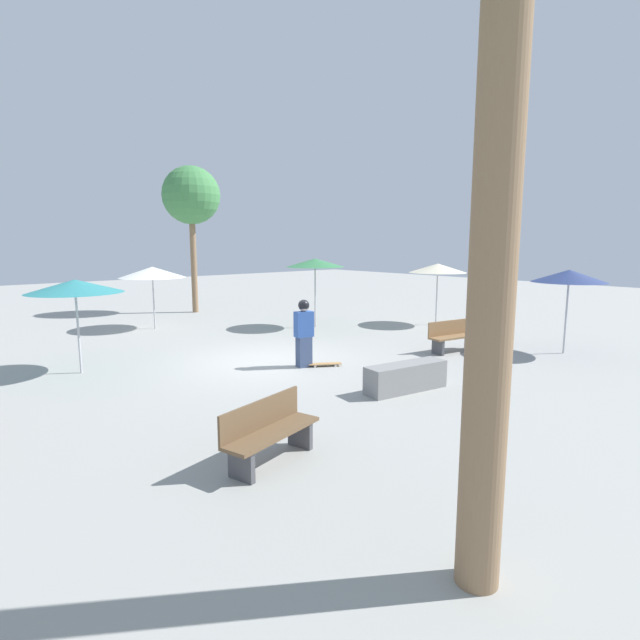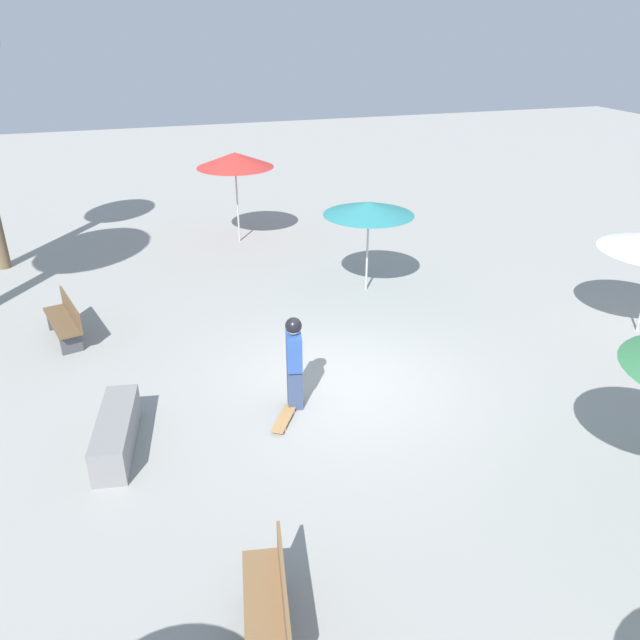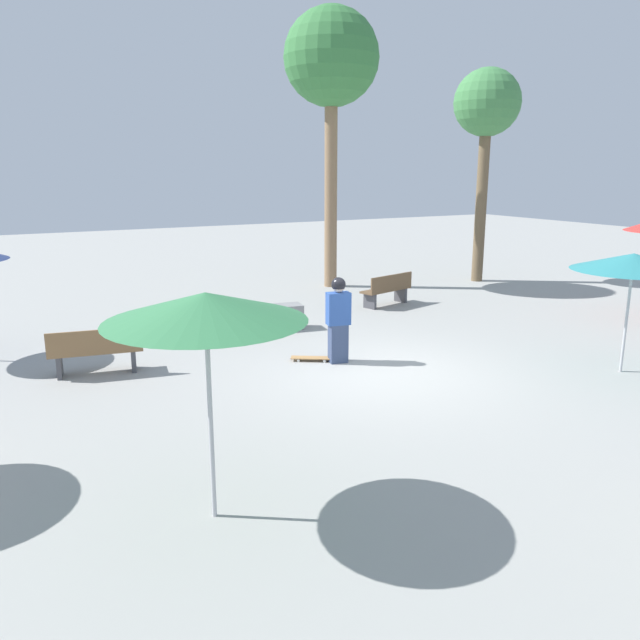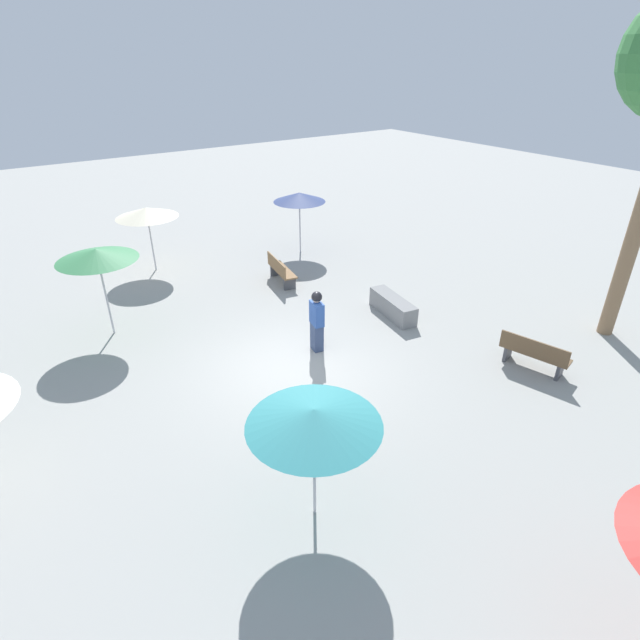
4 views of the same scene
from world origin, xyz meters
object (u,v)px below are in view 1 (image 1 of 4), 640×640
object	(u,v)px
concrete_ledge	(406,377)
palm_tree_center_left	(191,197)
shade_umbrella_navy	(569,276)
shade_umbrella_green	(315,263)
shade_umbrella_white	(152,272)
skateboard	(325,364)
skater_main	(304,331)
bench_far	(269,432)
shade_umbrella_cream	(438,268)
shade_umbrella_teal	(75,286)
bench_near	(454,336)

from	to	relation	value
concrete_ledge	palm_tree_center_left	xyz separation A→B (m)	(13.23, -2.17, 4.55)
concrete_ledge	shade_umbrella_navy	distance (m)	6.20
shade_umbrella_green	shade_umbrella_white	world-z (taller)	shade_umbrella_green
shade_umbrella_white	palm_tree_center_left	size ratio (longest dim) A/B	0.37
skateboard	skater_main	bearing A→B (deg)	175.82
concrete_ledge	shade_umbrella_navy	size ratio (longest dim) A/B	0.83
shade_umbrella_green	palm_tree_center_left	xyz separation A→B (m)	(6.30, 1.36, 2.57)
bench_far	shade_umbrella_navy	bearing A→B (deg)	166.82
shade_umbrella_green	shade_umbrella_cream	xyz separation A→B (m)	(-2.40, -3.73, -0.22)
skater_main	palm_tree_center_left	bearing A→B (deg)	87.67
skater_main	concrete_ledge	bearing A→B (deg)	-72.58
skater_main	shade_umbrella_green	distance (m)	5.76
shade_umbrella_navy	palm_tree_center_left	bearing A→B (deg)	15.08
skateboard	shade_umbrella_white	xyz separation A→B (m)	(7.83, 0.92, 1.89)
concrete_ledge	shade_umbrella_white	bearing A→B (deg)	4.56
shade_umbrella_cream	palm_tree_center_left	xyz separation A→B (m)	(8.70, 5.09, 2.79)
shade_umbrella_teal	bench_far	bearing A→B (deg)	-175.33
shade_umbrella_white	shade_umbrella_cream	distance (m)	9.99
shade_umbrella_white	bench_far	bearing A→B (deg)	164.34
skater_main	concrete_ledge	xyz separation A→B (m)	(-2.86, -0.31, -0.60)
shade_umbrella_white	palm_tree_center_left	bearing A→B (deg)	-46.58
shade_umbrella_cream	shade_umbrella_teal	distance (m)	11.86
shade_umbrella_white	shade_umbrella_cream	world-z (taller)	shade_umbrella_cream
skateboard	shade_umbrella_teal	world-z (taller)	shade_umbrella_teal
skater_main	skateboard	xyz separation A→B (m)	(-0.30, -0.41, -0.82)
concrete_ledge	shade_umbrella_cream	world-z (taller)	shade_umbrella_cream
shade_umbrella_white	shade_umbrella_teal	world-z (taller)	shade_umbrella_teal
concrete_ledge	shade_umbrella_teal	xyz separation A→B (m)	(5.79, 4.54, 1.71)
skater_main	bench_far	distance (m)	5.27
skater_main	palm_tree_center_left	world-z (taller)	palm_tree_center_left
shade_umbrella_green	shade_umbrella_teal	size ratio (longest dim) A/B	1.12
concrete_ledge	shade_umbrella_teal	distance (m)	7.55
bench_far	shade_umbrella_cream	size ratio (longest dim) A/B	0.75
concrete_ledge	shade_umbrella_white	distance (m)	10.56
skater_main	palm_tree_center_left	distance (m)	11.37
bench_near	palm_tree_center_left	bearing A→B (deg)	-72.06
bench_near	shade_umbrella_white	bearing A→B (deg)	-52.51
shade_umbrella_green	shade_umbrella_navy	xyz separation A→B (m)	(-7.55, -2.38, -0.18)
shade_umbrella_white	palm_tree_center_left	distance (m)	5.03
skateboard	shade_umbrella_cream	size ratio (longest dim) A/B	0.36
skateboard	shade_umbrella_green	bearing A→B (deg)	83.54
skateboard	bench_near	distance (m)	3.91
skateboard	bench_near	size ratio (longest dim) A/B	0.48
shade_umbrella_navy	palm_tree_center_left	distance (m)	14.60
shade_umbrella_green	shade_umbrella_teal	xyz separation A→B (m)	(-1.15, 8.06, -0.26)
shade_umbrella_white	shade_umbrella_teal	distance (m)	5.91
shade_umbrella_white	skateboard	bearing A→B (deg)	-173.27
skater_main	shade_umbrella_white	size ratio (longest dim) A/B	0.73
bench_far	shade_umbrella_green	size ratio (longest dim) A/B	0.69
shade_umbrella_green	shade_umbrella_teal	distance (m)	8.15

